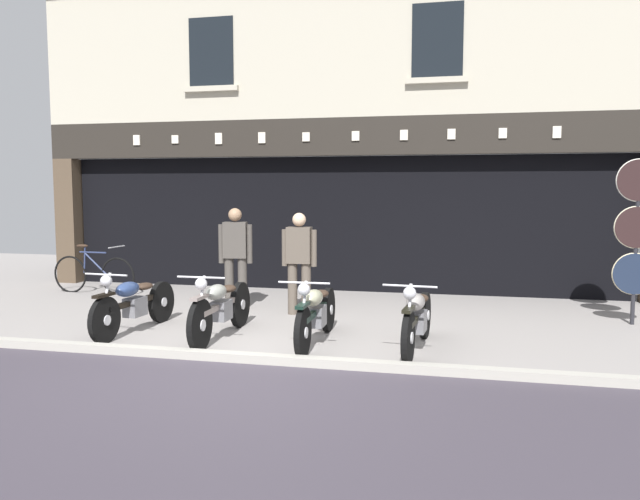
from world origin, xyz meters
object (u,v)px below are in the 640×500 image
object	(u,v)px
motorcycle_center_left	(221,307)
leaning_bicycle	(93,273)
shopkeeper_center	(299,259)
salesman_left	(236,253)
motorcycle_center	(316,312)
tyre_sign_pole	(637,229)
motorcycle_left	(134,303)
advert_board_near	(255,201)
motorcycle_center_right	(417,317)

from	to	relation	value
motorcycle_center_left	leaning_bicycle	distance (m)	4.70
shopkeeper_center	leaning_bicycle	distance (m)	4.49
motorcycle_center_left	salesman_left	size ratio (longest dim) A/B	1.24
motorcycle_center	tyre_sign_pole	world-z (taller)	tyre_sign_pole
motorcycle_center_left	tyre_sign_pole	world-z (taller)	tyre_sign_pole
motorcycle_left	leaning_bicycle	xyz separation A→B (m)	(-2.43, 2.81, -0.03)
motorcycle_left	leaning_bicycle	size ratio (longest dim) A/B	1.12
shopkeeper_center	motorcycle_left	bearing A→B (deg)	40.37
motorcycle_center	tyre_sign_pole	size ratio (longest dim) A/B	0.85
motorcycle_left	advert_board_near	size ratio (longest dim) A/B	2.15
salesman_left	shopkeeper_center	distance (m)	1.16
motorcycle_left	motorcycle_center_right	distance (m)	3.88
motorcycle_center	tyre_sign_pole	xyz separation A→B (m)	(4.25, 2.16, 0.98)
motorcycle_left	tyre_sign_pole	distance (m)	7.22
motorcycle_center_left	motorcycle_center	world-z (taller)	motorcycle_center_left
motorcycle_center_right	shopkeeper_center	distance (m)	2.74
motorcycle_center_left	motorcycle_center	xyz separation A→B (m)	(1.30, -0.02, -0.01)
motorcycle_center_right	shopkeeper_center	world-z (taller)	shopkeeper_center
motorcycle_center_left	leaning_bicycle	world-z (taller)	leaning_bicycle
motorcycle_center	advert_board_near	bearing A→B (deg)	-62.48
shopkeeper_center	tyre_sign_pole	distance (m)	4.98
motorcycle_center	leaning_bicycle	distance (m)	5.79
salesman_left	advert_board_near	distance (m)	2.48
motorcycle_center	motorcycle_left	bearing A→B (deg)	-1.98
advert_board_near	leaning_bicycle	size ratio (longest dim) A/B	0.52
motorcycle_center_left	tyre_sign_pole	xyz separation A→B (m)	(5.55, 2.14, 0.97)
salesman_left	tyre_sign_pole	distance (m)	6.10
tyre_sign_pole	advert_board_near	size ratio (longest dim) A/B	2.63
motorcycle_center_right	leaning_bicycle	distance (m)	6.95
motorcycle_center	shopkeeper_center	xyz separation A→B (m)	(-0.70, 1.80, 0.48)
motorcycle_center_right	salesman_left	size ratio (longest dim) A/B	1.17
tyre_sign_pole	motorcycle_center_left	bearing A→B (deg)	-158.91
tyre_sign_pole	motorcycle_center_right	bearing A→B (deg)	-143.48
motorcycle_left	advert_board_near	distance (m)	4.45
motorcycle_center_left	advert_board_near	size ratio (longest dim) A/B	2.25
motorcycle_center	leaning_bicycle	size ratio (longest dim) A/B	1.16
motorcycle_center_left	salesman_left	distance (m)	2.13
motorcycle_center_right	shopkeeper_center	bearing A→B (deg)	-38.44
motorcycle_left	leaning_bicycle	bearing A→B (deg)	-45.00
motorcycle_center	shopkeeper_center	distance (m)	1.99
motorcycle_center_right	tyre_sign_pole	bearing A→B (deg)	-138.94
tyre_sign_pole	leaning_bicycle	bearing A→B (deg)	175.53
salesman_left	advert_board_near	bearing A→B (deg)	-88.54
tyre_sign_pole	leaning_bicycle	world-z (taller)	tyre_sign_pole
shopkeeper_center	leaning_bicycle	xyz separation A→B (m)	(-4.33, 1.08, -0.51)
motorcycle_left	tyre_sign_pole	world-z (taller)	tyre_sign_pole
shopkeeper_center	motorcycle_center	bearing A→B (deg)	109.39
motorcycle_left	shopkeeper_center	xyz separation A→B (m)	(1.91, 1.72, 0.48)
motorcycle_center_right	shopkeeper_center	size ratio (longest dim) A/B	1.21
motorcycle_center_right	tyre_sign_pole	xyz separation A→B (m)	(2.97, 2.20, 0.98)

